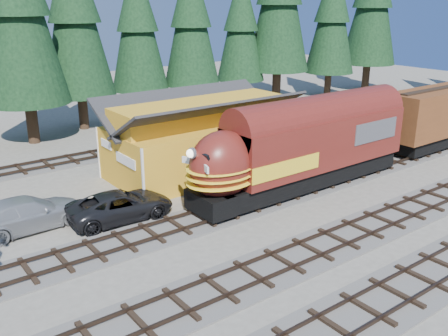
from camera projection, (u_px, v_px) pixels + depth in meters
ground at (316, 224)px, 26.00m from camera, size 120.00×120.00×0.00m
track_siding at (373, 166)px, 34.70m from camera, size 68.00×3.20×0.33m
track_spur at (18, 171)px, 33.86m from camera, size 32.00×3.20×0.33m
depot at (201, 129)px, 32.97m from camera, size 12.80×7.00×5.30m
conifer_backdrop at (187, 13)px, 45.28m from camera, size 79.80×23.10×16.73m
locomotive at (298, 151)px, 29.61m from camera, size 15.93×3.17×4.33m
pickup_truck_a at (120, 206)px, 26.32m from camera, size 5.76×2.98×1.55m
pickup_truck_b at (27, 214)px, 25.15m from camera, size 6.01×2.72×1.71m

